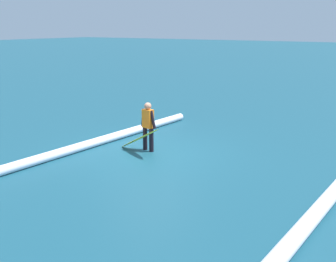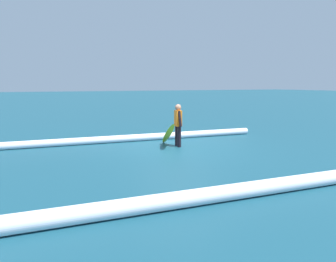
% 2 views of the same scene
% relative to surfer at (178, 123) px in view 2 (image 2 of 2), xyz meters
% --- Properties ---
extents(ground_plane, '(182.67, 182.67, 0.00)m').
position_rel_surfer_xyz_m(ground_plane, '(0.15, 0.18, -0.85)').
color(ground_plane, '#17495B').
extents(surfer, '(0.26, 0.60, 1.52)m').
position_rel_surfer_xyz_m(surfer, '(0.00, 0.00, 0.00)').
color(surfer, black).
rests_on(surfer, ground_plane).
extents(surfboard, '(0.69, 1.83, 0.96)m').
position_rel_surfer_xyz_m(surfboard, '(0.36, -0.07, -0.39)').
color(surfboard, yellow).
rests_on(surfboard, ground_plane).
extents(wave_crest_foreground, '(14.74, 1.20, 0.27)m').
position_rel_surfer_xyz_m(wave_crest_foreground, '(3.14, -1.87, -0.72)').
color(wave_crest_foreground, white).
rests_on(wave_crest_foreground, ground_plane).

